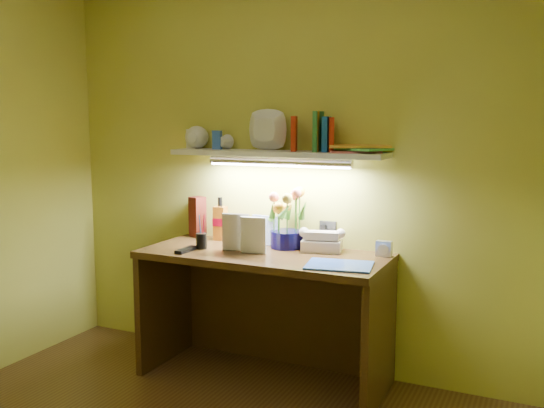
# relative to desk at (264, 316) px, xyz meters

# --- Properties ---
(desk) EXTENTS (1.40, 0.60, 0.75)m
(desk) POSITION_rel_desk_xyz_m (0.00, 0.00, 0.00)
(desk) COLOR #39250F
(desk) RESTS_ON ground
(flower_bouquet) EXTENTS (0.24, 0.24, 0.35)m
(flower_bouquet) POSITION_rel_desk_xyz_m (0.07, 0.18, 0.55)
(flower_bouquet) COLOR #070531
(flower_bouquet) RESTS_ON desk
(telephone) EXTENTS (0.25, 0.21, 0.13)m
(telephone) POSITION_rel_desk_xyz_m (0.28, 0.18, 0.44)
(telephone) COLOR beige
(telephone) RESTS_ON desk
(desk_clock) EXTENTS (0.09, 0.04, 0.09)m
(desk_clock) POSITION_rel_desk_xyz_m (0.64, 0.19, 0.42)
(desk_clock) COLOR #BCBCC1
(desk_clock) RESTS_ON desk
(whisky_bottle) EXTENTS (0.08, 0.08, 0.27)m
(whisky_bottle) POSITION_rel_desk_xyz_m (-0.40, 0.21, 0.51)
(whisky_bottle) COLOR #B25D15
(whisky_bottle) RESTS_ON desk
(whisky_box) EXTENTS (0.11, 0.11, 0.26)m
(whisky_box) POSITION_rel_desk_xyz_m (-0.59, 0.25, 0.50)
(whisky_box) COLOR #4F170F
(whisky_box) RESTS_ON desk
(pen_cup) EXTENTS (0.08, 0.08, 0.15)m
(pen_cup) POSITION_rel_desk_xyz_m (-0.37, -0.06, 0.45)
(pen_cup) COLOR black
(pen_cup) RESTS_ON desk
(art_card) EXTENTS (0.18, 0.06, 0.17)m
(art_card) POSITION_rel_desk_xyz_m (-0.09, 0.20, 0.46)
(art_card) COLOR silver
(art_card) RESTS_ON desk
(tv_remote) EXTENTS (0.05, 0.17, 0.02)m
(tv_remote) POSITION_rel_desk_xyz_m (-0.41, -0.16, 0.38)
(tv_remote) COLOR black
(tv_remote) RESTS_ON desk
(blue_folder) EXTENTS (0.37, 0.30, 0.01)m
(blue_folder) POSITION_rel_desk_xyz_m (0.49, -0.12, 0.38)
(blue_folder) COLOR blue
(blue_folder) RESTS_ON desk
(desk_book_a) EXTENTS (0.16, 0.05, 0.22)m
(desk_book_a) POSITION_rel_desk_xyz_m (-0.24, -0.04, 0.48)
(desk_book_a) COLOR beige
(desk_book_a) RESTS_ON desk
(desk_book_b) EXTENTS (0.15, 0.03, 0.21)m
(desk_book_b) POSITION_rel_desk_xyz_m (-0.12, -0.05, 0.48)
(desk_book_b) COLOR silver
(desk_book_b) RESTS_ON desk
(wall_shelf) EXTENTS (1.32, 0.35, 0.26)m
(wall_shelf) POSITION_rel_desk_xyz_m (0.00, 0.18, 0.97)
(wall_shelf) COLOR silver
(wall_shelf) RESTS_ON ground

